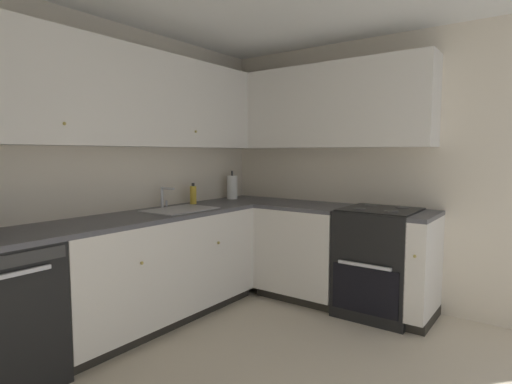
# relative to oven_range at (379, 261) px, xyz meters

# --- Properties ---
(wall_back) EXTENTS (3.97, 0.05, 2.42)m
(wall_back) POSITION_rel_oven_range_xyz_m (-1.65, 1.73, 0.75)
(wall_back) COLOR beige
(wall_back) RESTS_ON ground_plane
(wall_right) EXTENTS (0.05, 3.58, 2.42)m
(wall_right) POSITION_rel_oven_range_xyz_m (0.31, -0.03, 0.75)
(wall_right) COLOR beige
(wall_right) RESTS_ON ground_plane
(lower_cabinets_back) EXTENTS (1.83, 0.62, 0.87)m
(lower_cabinets_back) POSITION_rel_oven_range_xyz_m (-1.23, 1.41, -0.02)
(lower_cabinets_back) COLOR silver
(lower_cabinets_back) RESTS_ON ground_plane
(countertop_back) EXTENTS (3.03, 0.60, 0.03)m
(countertop_back) POSITION_rel_oven_range_xyz_m (-1.24, 1.41, 0.42)
(countertop_back) COLOR #4C4C51
(countertop_back) RESTS_ON lower_cabinets_back
(lower_cabinets_right) EXTENTS (0.62, 1.56, 0.87)m
(lower_cabinets_right) POSITION_rel_oven_range_xyz_m (-0.02, 0.54, -0.02)
(lower_cabinets_right) COLOR silver
(lower_cabinets_right) RESTS_ON ground_plane
(countertop_right) EXTENTS (0.60, 1.56, 0.03)m
(countertop_right) POSITION_rel_oven_range_xyz_m (-0.02, 0.54, 0.42)
(countertop_right) COLOR #4C4C51
(countertop_right) RESTS_ON lower_cabinets_right
(oven_range) EXTENTS (0.68, 0.62, 1.05)m
(oven_range) POSITION_rel_oven_range_xyz_m (0.00, 0.00, 0.00)
(oven_range) COLOR black
(oven_range) RESTS_ON ground_plane
(upper_cabinets_back) EXTENTS (2.71, 0.34, 0.76)m
(upper_cabinets_back) POSITION_rel_oven_range_xyz_m (-1.40, 1.55, 1.35)
(upper_cabinets_back) COLOR silver
(upper_cabinets_right) EXTENTS (0.32, 2.10, 0.76)m
(upper_cabinets_right) POSITION_rel_oven_range_xyz_m (0.12, 0.66, 1.35)
(upper_cabinets_right) COLOR silver
(sink) EXTENTS (0.57, 0.40, 0.10)m
(sink) POSITION_rel_oven_range_xyz_m (-1.00, 1.38, 0.40)
(sink) COLOR #B7B7BC
(sink) RESTS_ON countertop_back
(faucet) EXTENTS (0.07, 0.16, 0.19)m
(faucet) POSITION_rel_oven_range_xyz_m (-0.99, 1.59, 0.55)
(faucet) COLOR silver
(faucet) RESTS_ON countertop_back
(soap_bottle) EXTENTS (0.06, 0.06, 0.20)m
(soap_bottle) POSITION_rel_oven_range_xyz_m (-0.63, 1.59, 0.53)
(soap_bottle) COLOR gold
(soap_bottle) RESTS_ON countertop_back
(paper_towel_roll) EXTENTS (0.11, 0.11, 0.31)m
(paper_towel_roll) POSITION_rel_oven_range_xyz_m (-0.07, 1.57, 0.57)
(paper_towel_roll) COLOR white
(paper_towel_roll) RESTS_ON countertop_back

